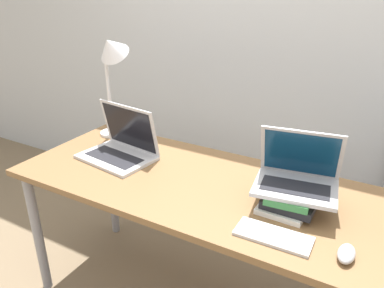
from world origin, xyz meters
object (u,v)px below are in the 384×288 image
at_px(book_stack, 291,197).
at_px(laptop_on_books, 297,176).
at_px(wireless_keyboard, 273,236).
at_px(desk_lamp, 111,59).
at_px(mouse, 346,254).
at_px(laptop_left, 121,147).

xyz_separation_m(book_stack, laptop_on_books, (0.01, 0.02, 0.09)).
bearing_deg(wireless_keyboard, desk_lamp, 157.65).
height_order(wireless_keyboard, mouse, mouse).
bearing_deg(laptop_on_books, desk_lamp, 169.79).
relative_size(laptop_left, wireless_keyboard, 1.47).
bearing_deg(desk_lamp, book_stack, -11.23).
distance_m(wireless_keyboard, mouse, 0.24).
bearing_deg(mouse, book_stack, 138.86).
relative_size(book_stack, wireless_keyboard, 1.00).
height_order(laptop_left, laptop_on_books, laptop_on_books).
xyz_separation_m(book_stack, desk_lamp, (-1.07, 0.21, 0.41)).
xyz_separation_m(mouse, desk_lamp, (-1.32, 0.43, 0.43)).
distance_m(laptop_on_books, desk_lamp, 1.14).
distance_m(laptop_left, wireless_keyboard, 0.94).
xyz_separation_m(laptop_left, book_stack, (0.89, -0.03, -0.01)).
height_order(book_stack, wireless_keyboard, book_stack).
bearing_deg(laptop_on_books, laptop_left, 179.33).
height_order(laptop_left, book_stack, laptop_left).
distance_m(laptop_on_books, mouse, 0.35).
distance_m(laptop_left, book_stack, 0.89).
distance_m(book_stack, laptop_on_books, 0.09).
xyz_separation_m(laptop_left, mouse, (1.14, -0.25, -0.03)).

